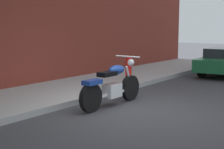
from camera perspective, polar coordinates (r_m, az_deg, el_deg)
ground_plane at (r=7.46m, az=3.32°, el=-6.14°), size 60.00×60.00×0.00m
sidewalk at (r=9.07m, az=-10.56°, el=-3.23°), size 21.02×2.52×0.14m
motorcycle at (r=7.81m, az=-0.04°, el=-2.03°), size 2.14×0.70×1.13m
fire_hydrant at (r=10.79m, az=2.81°, el=0.77°), size 0.20×0.20×0.91m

